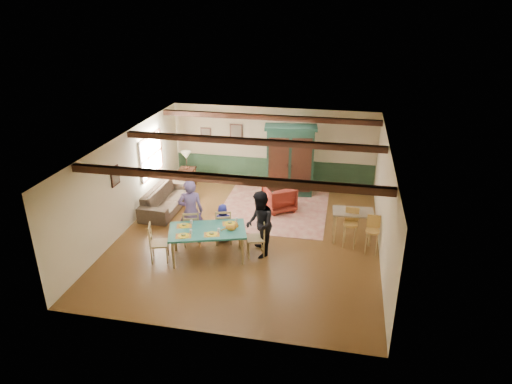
% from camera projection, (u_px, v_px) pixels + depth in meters
% --- Properties ---
extents(floor, '(8.00, 8.00, 0.00)m').
position_uv_depth(floor, '(249.00, 236.00, 12.62)').
color(floor, '#533317').
rests_on(floor, ground).
extents(wall_back, '(7.00, 0.02, 2.70)m').
position_uv_depth(wall_back, '(273.00, 146.00, 15.68)').
color(wall_back, beige).
rests_on(wall_back, floor).
extents(wall_left, '(0.02, 8.00, 2.70)m').
position_uv_depth(wall_left, '(126.00, 182.00, 12.73)').
color(wall_left, beige).
rests_on(wall_left, floor).
extents(wall_right, '(0.02, 8.00, 2.70)m').
position_uv_depth(wall_right, '(384.00, 202.00, 11.45)').
color(wall_right, beige).
rests_on(wall_right, floor).
extents(ceiling, '(7.00, 8.00, 0.02)m').
position_uv_depth(ceiling, '(248.00, 143.00, 11.55)').
color(ceiling, silver).
rests_on(ceiling, wall_back).
extents(wainscot_back, '(6.95, 0.03, 0.90)m').
position_uv_depth(wainscot_back, '(273.00, 171.00, 16.02)').
color(wainscot_back, '#1E3723').
rests_on(wainscot_back, floor).
extents(ceiling_beam_front, '(6.95, 0.16, 0.16)m').
position_uv_depth(ceiling_beam_front, '(225.00, 179.00, 9.52)').
color(ceiling_beam_front, black).
rests_on(ceiling_beam_front, ceiling).
extents(ceiling_beam_mid, '(6.95, 0.16, 0.16)m').
position_uv_depth(ceiling_beam_mid, '(251.00, 141.00, 11.95)').
color(ceiling_beam_mid, black).
rests_on(ceiling_beam_mid, ceiling).
extents(ceiling_beam_back, '(6.95, 0.16, 0.16)m').
position_uv_depth(ceiling_beam_back, '(269.00, 117.00, 14.28)').
color(ceiling_beam_back, black).
rests_on(ceiling_beam_back, ceiling).
extents(window_left, '(0.06, 1.60, 1.30)m').
position_uv_depth(window_left, '(151.00, 156.00, 14.17)').
color(window_left, white).
rests_on(window_left, wall_left).
extents(picture_left_wall, '(0.04, 0.42, 0.52)m').
position_uv_depth(picture_left_wall, '(115.00, 176.00, 12.02)').
color(picture_left_wall, '#7C705A').
rests_on(picture_left_wall, wall_left).
extents(picture_back_a, '(0.45, 0.04, 0.55)m').
position_uv_depth(picture_back_a, '(236.00, 132.00, 15.72)').
color(picture_back_a, '#7C705A').
rests_on(picture_back_a, wall_back).
extents(picture_back_b, '(0.38, 0.04, 0.48)m').
position_uv_depth(picture_back_b, '(206.00, 134.00, 15.98)').
color(picture_back_b, '#7C705A').
rests_on(picture_back_b, wall_back).
extents(dining_table, '(2.12, 1.57, 0.79)m').
position_uv_depth(dining_table, '(208.00, 244.00, 11.46)').
color(dining_table, '#226C5F').
rests_on(dining_table, floor).
extents(dining_chair_far_left, '(0.56, 0.57, 1.00)m').
position_uv_depth(dining_chair_far_left, '(192.00, 227.00, 12.07)').
color(dining_chair_far_left, '#A18650').
rests_on(dining_chair_far_left, floor).
extents(dining_chair_far_right, '(0.56, 0.57, 1.00)m').
position_uv_depth(dining_chair_far_right, '(223.00, 225.00, 12.15)').
color(dining_chair_far_right, '#A18650').
rests_on(dining_chair_far_right, floor).
extents(dining_chair_end_left, '(0.57, 0.56, 1.00)m').
position_uv_depth(dining_chair_end_left, '(159.00, 243.00, 11.30)').
color(dining_chair_end_left, '#A18650').
rests_on(dining_chair_end_left, floor).
extents(dining_chair_end_right, '(0.57, 0.56, 1.00)m').
position_uv_depth(dining_chair_end_right, '(256.00, 237.00, 11.54)').
color(dining_chair_end_right, '#A18650').
rests_on(dining_chair_end_right, floor).
extents(person_man, '(0.76, 0.61, 1.81)m').
position_uv_depth(person_man, '(191.00, 212.00, 11.98)').
color(person_man, slate).
rests_on(person_man, floor).
extents(person_woman, '(0.88, 1.00, 1.73)m').
position_uv_depth(person_woman, '(260.00, 224.00, 11.40)').
color(person_woman, black).
rests_on(person_woman, floor).
extents(person_child, '(0.59, 0.48, 1.05)m').
position_uv_depth(person_child, '(223.00, 223.00, 12.22)').
color(person_child, navy).
rests_on(person_child, floor).
extents(cat, '(0.40, 0.25, 0.19)m').
position_uv_depth(cat, '(231.00, 227.00, 11.23)').
color(cat, '#C07C22').
rests_on(cat, dining_table).
extents(place_setting_near_left, '(0.49, 0.43, 0.11)m').
position_uv_depth(place_setting_near_left, '(183.00, 234.00, 10.99)').
color(place_setting_near_left, yellow).
rests_on(place_setting_near_left, dining_table).
extents(place_setting_near_center, '(0.49, 0.43, 0.11)m').
position_uv_depth(place_setting_near_center, '(212.00, 233.00, 11.06)').
color(place_setting_near_center, yellow).
rests_on(place_setting_near_center, dining_table).
extents(place_setting_far_left, '(0.49, 0.43, 0.11)m').
position_uv_depth(place_setting_far_left, '(184.00, 224.00, 11.47)').
color(place_setting_far_left, yellow).
rests_on(place_setting_far_left, dining_table).
extents(place_setting_far_right, '(0.49, 0.43, 0.11)m').
position_uv_depth(place_setting_far_right, '(230.00, 222.00, 11.58)').
color(place_setting_far_right, yellow).
rests_on(place_setting_far_right, dining_table).
extents(area_rug, '(3.28, 3.89, 0.01)m').
position_uv_depth(area_rug, '(275.00, 206.00, 14.41)').
color(area_rug, beige).
rests_on(area_rug, floor).
extents(armoire, '(1.73, 0.87, 2.34)m').
position_uv_depth(armoire, '(290.00, 161.00, 14.86)').
color(armoire, '#122E22').
rests_on(armoire, floor).
extents(armchair, '(1.19, 1.20, 0.80)m').
position_uv_depth(armchair, '(279.00, 198.00, 14.02)').
color(armchair, '#551411').
rests_on(armchair, floor).
extents(sofa, '(0.96, 2.36, 0.69)m').
position_uv_depth(sofa, '(166.00, 199.00, 14.12)').
color(sofa, '#3D3126').
rests_on(sofa, floor).
extents(end_table, '(0.59, 0.59, 0.67)m').
position_uv_depth(end_table, '(188.00, 178.00, 15.75)').
color(end_table, black).
rests_on(end_table, floor).
extents(table_lamp, '(0.38, 0.38, 0.61)m').
position_uv_depth(table_lamp, '(186.00, 160.00, 15.49)').
color(table_lamp, '#CEC085').
rests_on(table_lamp, end_table).
extents(counter_table, '(1.11, 0.70, 0.89)m').
position_uv_depth(counter_table, '(352.00, 226.00, 12.23)').
color(counter_table, '#B9AB90').
rests_on(counter_table, floor).
extents(bar_stool_left, '(0.42, 0.45, 1.06)m').
position_uv_depth(bar_stool_left, '(350.00, 228.00, 11.93)').
color(bar_stool_left, tan).
rests_on(bar_stool_left, floor).
extents(bar_stool_right, '(0.39, 0.42, 1.00)m').
position_uv_depth(bar_stool_right, '(372.00, 235.00, 11.63)').
color(bar_stool_right, tan).
rests_on(bar_stool_right, floor).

